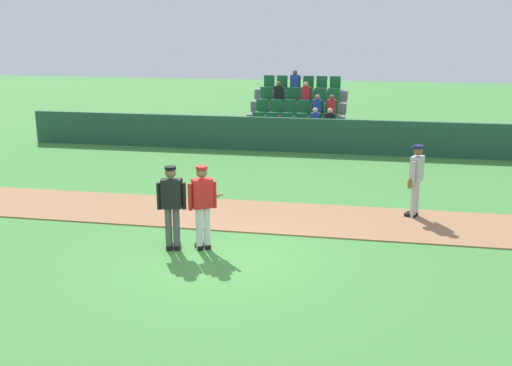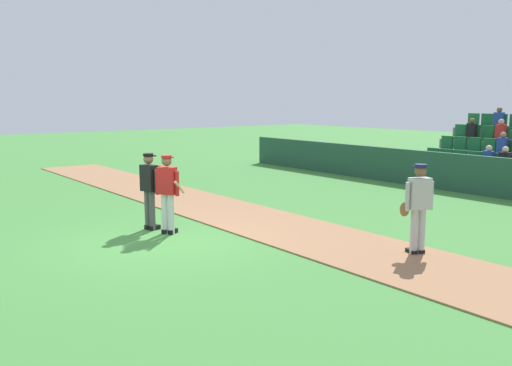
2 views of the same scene
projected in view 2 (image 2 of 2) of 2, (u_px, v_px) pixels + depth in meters
The scene contains 7 objects.
ground_plane at pixel (161, 240), 11.40m from camera, with size 80.00×80.00×0.00m, color #42843A.
infield_dirt_path at pixel (263, 222), 13.07m from camera, with size 28.00×2.43×0.03m, color #9E704C.
dugout_fence at pixel (448, 172), 17.66m from camera, with size 20.00×0.16×1.24m, color #234C38.
stadium_bleachers at pixel (486, 163), 19.02m from camera, with size 3.90×3.80×2.70m.
batter_red_jersey at pixel (168, 191), 11.83m from camera, with size 0.74×0.70×1.76m.
umpire_home_plate at pixel (150, 187), 12.23m from camera, with size 0.58×0.37×1.76m.
runner_grey_jersey at pixel (418, 206), 10.21m from camera, with size 0.42×0.62×1.76m.
Camera 2 is at (10.02, -5.16, 2.95)m, focal length 37.70 mm.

